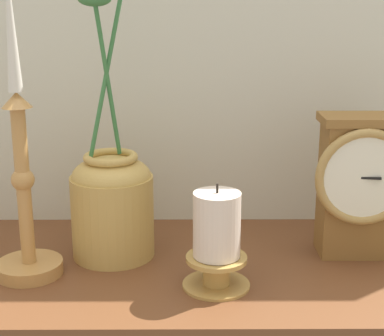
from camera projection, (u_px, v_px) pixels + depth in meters
ground_plane at (187, 271)px, 86.81cm from camera, size 100.00×36.00×2.40cm
back_wall at (187, 23)px, 95.50cm from camera, size 120.00×2.00×65.00cm
mantel_clock at (356, 184)px, 86.51cm from camera, size 13.74×8.05×20.59cm
candlestick_tall_center at (21, 188)px, 79.73cm from camera, size 8.96×8.96×42.03cm
brass_vase_jar at (110, 199)px, 86.95cm from camera, size 11.83×11.83×40.45cm
pillar_candle_front at (214, 241)px, 77.79cm from camera, size 8.82×8.82×14.00cm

